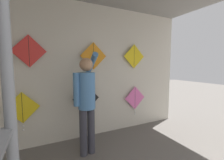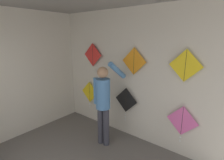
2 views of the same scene
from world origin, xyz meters
The scene contains 8 objects.
back_panel centered at (0.00, 3.80, 1.40)m, with size 4.73×0.06×2.80m, color beige.
shopkeeper centered at (-0.24, 3.14, 1.00)m, with size 0.45×0.63×1.77m.
kite_0 centered at (-1.24, 3.71, 0.77)m, with size 0.57×0.04×0.70m.
kite_1 centered at (-0.08, 3.71, 0.81)m, with size 0.57×0.04×0.77m.
kite_2 centered at (1.15, 3.71, 0.71)m, with size 0.57×0.04×0.70m.
kite_3 centered at (-1.09, 3.71, 1.78)m, with size 0.57×0.01×0.57m.
kite_4 centered at (0.09, 3.71, 1.73)m, with size 0.57×0.01×0.57m.
kite_5 centered at (1.11, 3.71, 1.75)m, with size 0.57×0.01×0.57m.
Camera 2 is at (1.96, 0.67, 2.23)m, focal length 28.00 mm.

